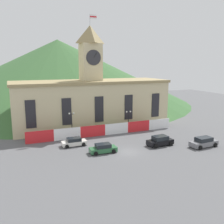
% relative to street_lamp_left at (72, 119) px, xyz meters
% --- Properties ---
extents(ground_plane, '(160.00, 160.00, 0.00)m').
position_rel_street_lamp_left_xyz_m(ground_plane, '(6.77, -12.02, -3.76)').
color(ground_plane, '#565659').
extents(civic_building, '(36.62, 11.93, 25.81)m').
position_rel_street_lamp_left_xyz_m(civic_building, '(6.77, 8.25, 2.40)').
color(civic_building, beige).
rests_on(civic_building, ground).
extents(banner_fence, '(31.89, 0.12, 2.33)m').
position_rel_street_lamp_left_xyz_m(banner_fence, '(6.77, -1.08, -2.60)').
color(banner_fence, red).
rests_on(banner_fence, ground).
extents(hillside_backdrop, '(99.93, 99.93, 23.78)m').
position_rel_street_lamp_left_xyz_m(hillside_backdrop, '(6.77, 49.57, 8.13)').
color(hillside_backdrop, '#386033').
rests_on(hillside_backdrop, ground).
extents(street_lamp_left, '(1.26, 0.36, 5.20)m').
position_rel_street_lamp_left_xyz_m(street_lamp_left, '(0.00, 0.00, 0.00)').
color(street_lamp_left, black).
rests_on(street_lamp_left, ground).
extents(street_lamp_center, '(1.26, 0.36, 4.61)m').
position_rel_street_lamp_left_xyz_m(street_lamp_center, '(12.72, 0.00, -0.38)').
color(street_lamp_center, black).
rests_on(street_lamp_center, ground).
extents(car_green_wagon, '(4.66, 2.26, 1.55)m').
position_rel_street_lamp_left_xyz_m(car_green_wagon, '(2.76, -10.72, -3.04)').
color(car_green_wagon, '#2D663D').
rests_on(car_green_wagon, ground).
extents(car_gray_pickup, '(5.40, 2.58, 1.75)m').
position_rel_street_lamp_left_xyz_m(car_gray_pickup, '(20.73, -14.72, -2.95)').
color(car_gray_pickup, slate).
rests_on(car_gray_pickup, ground).
extents(car_black_suv, '(5.01, 2.60, 1.80)m').
position_rel_street_lamp_left_xyz_m(car_black_suv, '(13.80, -11.12, -2.93)').
color(car_black_suv, black).
rests_on(car_black_suv, ground).
extents(car_white_taxi, '(4.51, 2.14, 1.50)m').
position_rel_street_lamp_left_xyz_m(car_white_taxi, '(-0.91, -5.30, -3.07)').
color(car_white_taxi, white).
rests_on(car_white_taxi, ground).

